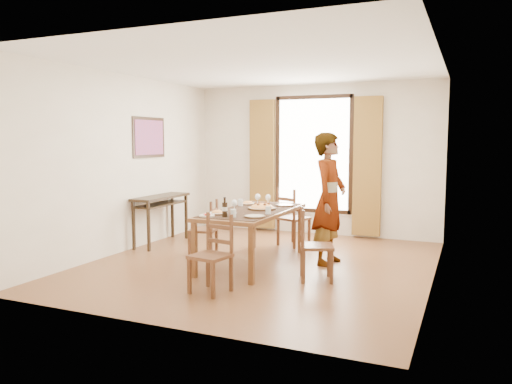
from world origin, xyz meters
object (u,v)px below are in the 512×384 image
at_px(console_table, 161,203).
at_px(dining_table, 253,214).
at_px(man, 329,199).
at_px(pasta_platter, 262,206).

relative_size(console_table, dining_table, 0.61).
xyz_separation_m(dining_table, man, (0.96, 0.45, 0.21)).
bearing_deg(dining_table, man, 25.06).
bearing_deg(man, dining_table, 119.15).
relative_size(console_table, pasta_platter, 3.00).
xyz_separation_m(dining_table, pasta_platter, (0.10, 0.11, 0.11)).
distance_m(dining_table, man, 1.08).
bearing_deg(dining_table, pasta_platter, 47.69).
height_order(console_table, dining_table, console_table).
bearing_deg(pasta_platter, dining_table, -132.31).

